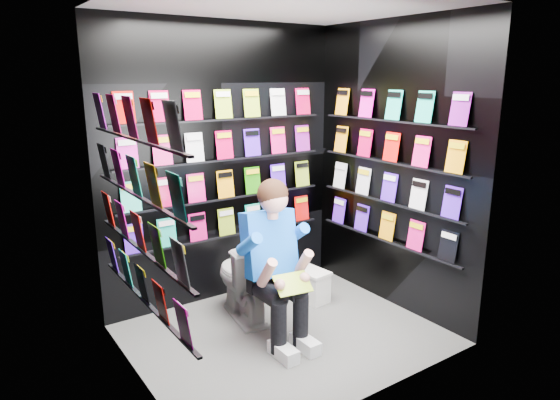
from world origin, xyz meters
TOP-DOWN VIEW (x-y plane):
  - floor at (0.00, 0.00)m, footprint 2.40×2.40m
  - ceiling at (0.00, 0.00)m, footprint 2.40×2.40m
  - wall_back at (0.00, 1.00)m, footprint 2.40×0.04m
  - wall_front at (0.00, -1.00)m, footprint 2.40×0.04m
  - wall_left at (-1.20, 0.00)m, footprint 0.04×2.00m
  - wall_right at (1.20, 0.00)m, footprint 0.04×2.00m
  - comics_back at (0.00, 0.97)m, footprint 2.10×0.06m
  - comics_left at (-1.17, 0.00)m, footprint 0.06×1.70m
  - comics_right at (1.17, 0.00)m, footprint 0.06×1.70m
  - toilet at (-0.10, 0.47)m, footprint 0.53×0.81m
  - longbox at (0.60, 0.42)m, footprint 0.25×0.39m
  - longbox_lid at (0.60, 0.42)m, footprint 0.27×0.41m
  - reader at (-0.10, 0.09)m, footprint 0.67×0.88m
  - held_comic at (-0.10, -0.26)m, footprint 0.30×0.21m

SIDE VIEW (x-z plane):
  - floor at x=0.00m, z-range 0.00..0.00m
  - longbox at x=0.60m, z-range 0.00..0.28m
  - longbox_lid at x=0.60m, z-range 0.28..0.31m
  - toilet at x=-0.10m, z-range 0.00..0.73m
  - held_comic at x=-0.10m, z-range 0.52..0.64m
  - reader at x=-0.10m, z-range 0.05..1.52m
  - wall_back at x=0.00m, z-range 0.00..2.60m
  - wall_front at x=0.00m, z-range 0.00..2.60m
  - wall_left at x=-1.20m, z-range 0.00..2.60m
  - wall_right at x=1.20m, z-range 0.00..2.60m
  - comics_back at x=0.00m, z-range 0.62..1.99m
  - comics_left at x=-1.17m, z-range 0.62..1.99m
  - comics_right at x=1.17m, z-range 0.62..1.99m
  - ceiling at x=0.00m, z-range 2.60..2.60m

